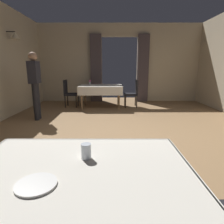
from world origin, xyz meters
The scene contains 12 objects.
ground centered at (0.00, 0.00, 0.00)m, with size 10.08×10.08×0.00m, color olive.
wall_back centered at (0.00, 4.18, 1.52)m, with size 6.40×0.27×3.00m.
dining_table_near centered at (-0.50, -2.69, 0.66)m, with size 1.41×1.07×0.75m.
dining_table_mid centered at (-0.67, 2.89, 0.66)m, with size 1.45×1.05×0.75m.
chair_mid_right centered at (0.44, 2.92, 0.52)m, with size 0.44×0.44×0.93m.
chair_mid_left centered at (-1.78, 2.94, 0.52)m, with size 0.44×0.44×0.93m.
glass_near_a centered at (-0.47, -2.52, 0.80)m, with size 0.07×0.07×0.10m, color silver.
plate_near_b centered at (-0.69, -2.83, 0.76)m, with size 0.21×0.21×0.01m, color white.
flower_vase_mid centered at (-1.08, 3.19, 0.84)m, with size 0.07×0.07×0.17m.
plate_mid_b centered at (-0.14, 2.77, 0.76)m, with size 0.18×0.18×0.01m, color white.
plate_mid_c centered at (-0.28, 3.12, 0.76)m, with size 0.21×0.21×0.01m, color white.
person_waiter_by_doorway centered at (-2.26, 1.24, 1.02)m, with size 0.24×0.37×1.72m.
Camera 1 is at (-0.30, -3.71, 1.35)m, focal length 30.91 mm.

